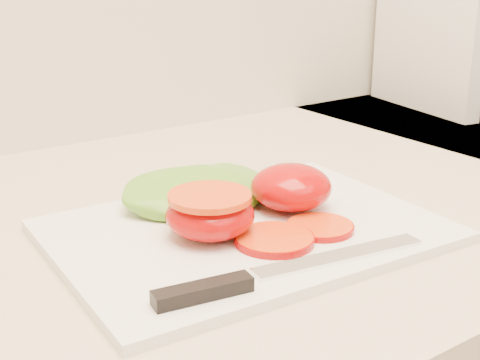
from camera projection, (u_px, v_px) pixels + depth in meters
cutting_board at (246, 231)px, 0.65m from camera, size 0.38×0.29×0.01m
tomato_half_dome at (291, 187)px, 0.69m from camera, size 0.08×0.08×0.05m
tomato_half_cut at (210, 213)px, 0.62m from camera, size 0.08×0.08×0.04m
tomato_slice_0 at (274, 239)px, 0.61m from camera, size 0.07×0.07×0.01m
tomato_slice_1 at (320, 227)px, 0.64m from camera, size 0.06×0.06×0.01m
lettuce_leaf_0 at (195, 192)px, 0.70m from camera, size 0.18×0.14×0.03m
lettuce_leaf_1 at (230, 185)px, 0.73m from camera, size 0.15×0.14×0.03m
knife at (261, 276)px, 0.54m from camera, size 0.26×0.05×0.01m
appliance at (466, 19)px, 1.16m from camera, size 0.24×0.28×0.30m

